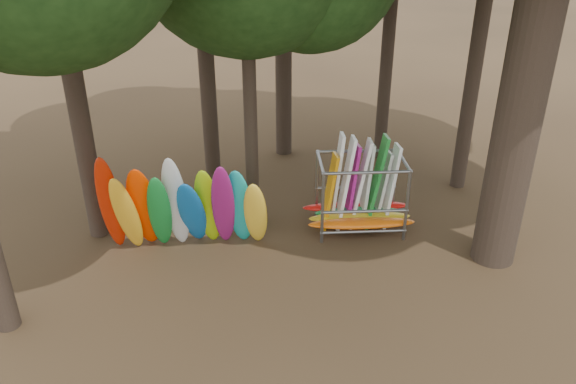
{
  "coord_description": "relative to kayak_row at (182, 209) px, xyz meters",
  "views": [
    {
      "loc": [
        -1.41,
        -12.34,
        8.4
      ],
      "look_at": [
        -0.59,
        1.5,
        1.4
      ],
      "focal_mm": 35.0,
      "sensor_mm": 36.0,
      "label": 1
    }
  ],
  "objects": [
    {
      "name": "storage_rack",
      "position": [
        4.93,
        1.05,
        -0.32
      ],
      "size": [
        3.21,
        1.56,
        2.83
      ],
      "color": "slate",
      "rests_on": "ground"
    },
    {
      "name": "ground",
      "position": [
        3.43,
        -0.8,
        -1.34
      ],
      "size": [
        120.0,
        120.0,
        0.0
      ],
      "primitive_type": "plane",
      "color": "#47331E",
      "rests_on": "ground"
    },
    {
      "name": "kayak_row",
      "position": [
        0.0,
        0.0,
        0.0
      ],
      "size": [
        4.48,
        1.74,
        3.15
      ],
      "color": "red",
      "rests_on": "ground"
    }
  ]
}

